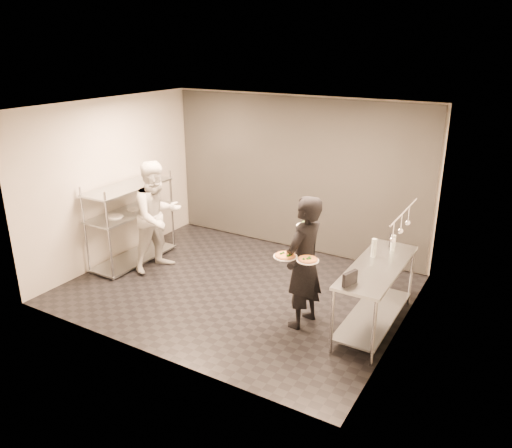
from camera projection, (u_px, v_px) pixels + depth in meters
The scene contains 13 objects.
room_shell at pixel (274, 185), 8.29m from camera, with size 5.00×4.00×2.80m.
pass_rack at pixel (131, 219), 8.57m from camera, with size 0.60×1.60×1.50m.
prep_counter at pixel (376, 285), 6.57m from camera, with size 0.60×1.80×0.92m.
utensil_rail at pixel (402, 223), 6.13m from camera, with size 0.07×1.20×0.31m.
waiter at pixel (304, 262), 6.55m from camera, with size 0.67×0.44×1.83m, color black.
chef at pixel (157, 216), 8.24m from camera, with size 0.90×0.70×1.86m, color silver.
pizza_plate_near at pixel (285, 256), 6.41m from camera, with size 0.31×0.31×0.05m.
pizza_plate_far at pixel (308, 260), 6.20m from camera, with size 0.28×0.28×0.05m.
salad_plate at pixel (306, 224), 6.67m from camera, with size 0.26×0.26×0.07m.
pos_monitor at pixel (350, 278), 5.91m from camera, with size 0.05×0.24×0.17m, color black.
bottle_green at pixel (374, 248), 6.68m from camera, with size 0.07×0.07×0.26m, color gray.
bottle_clear at pixel (393, 243), 6.88m from camera, with size 0.07×0.07×0.23m, color gray.
bottle_dark at pixel (391, 240), 7.00m from camera, with size 0.06×0.06×0.20m, color black.
Camera 1 is at (3.79, -5.88, 3.65)m, focal length 35.00 mm.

